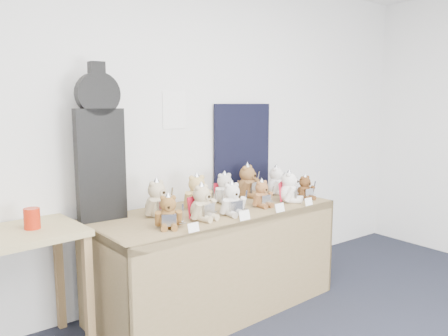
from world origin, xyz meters
TOP-DOWN VIEW (x-y plane):
  - room_shell at (0.17, 2.49)m, footprint 6.00×6.00m
  - display_table at (0.28, 1.99)m, footprint 1.94×0.90m
  - guitar_case at (-0.53, 2.29)m, footprint 0.33×0.11m
  - navy_board at (0.85, 2.46)m, footprint 0.60×0.05m
  - red_cup at (-1.01, 2.21)m, footprint 0.10×0.10m
  - teddy_front_far_left at (-0.26, 1.84)m, footprint 0.20×0.20m
  - teddy_front_left at (0.03, 1.88)m, footprint 0.24×0.22m
  - teddy_front_centre at (0.28, 1.86)m, footprint 0.22×0.19m
  - teddy_front_right at (0.62, 1.92)m, footprint 0.19×0.15m
  - teddy_front_far_right at (0.91, 1.91)m, footprint 0.23×0.23m
  - teddy_front_end at (1.09, 1.91)m, footprint 0.19×0.15m
  - teddy_back_left at (-0.17, 2.15)m, footprint 0.25×0.23m
  - teddy_back_centre_left at (0.17, 2.16)m, footprint 0.25×0.23m
  - teddy_back_centre_right at (0.47, 2.21)m, footprint 0.23×0.20m
  - teddy_back_right at (0.77, 2.27)m, footprint 0.26×0.25m
  - teddy_back_end at (1.04, 2.20)m, footprint 0.23×0.23m
  - entry_card_a at (-0.18, 1.66)m, footprint 0.08×0.02m
  - entry_card_b at (0.25, 1.69)m, footprint 0.09×0.03m
  - entry_card_c at (0.61, 1.71)m, footprint 0.09×0.02m
  - entry_card_d at (0.94, 1.73)m, footprint 0.08×0.02m

SIDE VIEW (x-z plane):
  - display_table at x=0.28m, z-range 0.23..1.02m
  - entry_card_a at x=-0.18m, z-range 0.79..0.85m
  - entry_card_d at x=0.94m, z-range 0.79..0.85m
  - entry_card_c at x=0.61m, z-range 0.79..0.86m
  - entry_card_b at x=0.25m, z-range 0.79..0.86m
  - teddy_front_end at x=1.09m, z-range 0.77..1.00m
  - teddy_front_right at x=0.62m, z-range 0.77..1.00m
  - teddy_front_far_left at x=-0.26m, z-range 0.76..1.01m
  - red_cup at x=-1.01m, z-range 0.83..0.96m
  - teddy_front_centre at x=0.28m, z-range 0.76..1.03m
  - teddy_back_centre_right at x=0.47m, z-range 0.76..1.04m
  - teddy_back_end at x=1.04m, z-range 0.76..1.04m
  - teddy_front_left at x=0.03m, z-range 0.76..1.05m
  - teddy_front_far_right at x=0.91m, z-range 0.76..1.05m
  - teddy_back_left at x=-0.17m, z-range 0.76..1.06m
  - teddy_back_centre_left at x=0.17m, z-range 0.76..1.06m
  - teddy_back_right at x=0.77m, z-range 0.76..1.07m
  - navy_board at x=0.85m, z-range 0.79..1.59m
  - guitar_case at x=-0.53m, z-range 0.78..1.86m
  - room_shell at x=0.17m, z-range -1.46..4.54m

